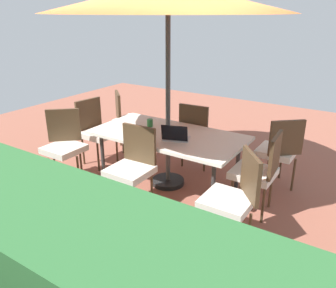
{
  "coord_description": "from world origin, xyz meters",
  "views": [
    {
      "loc": [
        -2.26,
        3.5,
        2.22
      ],
      "look_at": [
        0.0,
        0.0,
        0.58
      ],
      "focal_mm": 36.66,
      "sensor_mm": 36.0,
      "label": 1
    }
  ],
  "objects": [
    {
      "name": "ground_plane",
      "position": [
        0.0,
        0.0,
        -0.01
      ],
      "size": [
        10.0,
        10.0,
        0.02
      ],
      "primitive_type": "cube",
      "color": "#935442"
    },
    {
      "name": "dining_table",
      "position": [
        0.0,
        0.0,
        0.68
      ],
      "size": [
        1.97,
        1.02,
        0.72
      ],
      "color": "silver",
      "rests_on": "ground_plane"
    },
    {
      "name": "chair_east",
      "position": [
        1.29,
        0.0,
        0.55
      ],
      "size": [
        0.49,
        0.48,
        0.98
      ],
      "rotation": [
        0.0,
        0.0,
        4.58
      ],
      "color": "silver",
      "rests_on": "ground_plane"
    },
    {
      "name": "chair_northwest",
      "position": [
        -1.23,
        0.74,
        0.55
      ],
      "size": [
        0.58,
        0.58,
        0.98
      ],
      "rotation": [
        0.0,
        0.0,
        2.26
      ],
      "color": "silver",
      "rests_on": "ground_plane"
    },
    {
      "name": "chair_south",
      "position": [
        -0.05,
        -0.72,
        0.55
      ],
      "size": [
        0.47,
        0.48,
        0.98
      ],
      "rotation": [
        0.0,
        0.0,
        0.08
      ],
      "color": "silver",
      "rests_on": "ground_plane"
    },
    {
      "name": "chair_north",
      "position": [
        0.03,
        0.7,
        0.55
      ],
      "size": [
        0.46,
        0.47,
        0.98
      ],
      "rotation": [
        0.0,
        0.0,
        3.19
      ],
      "color": "silver",
      "rests_on": "ground_plane"
    },
    {
      "name": "chair_northeast",
      "position": [
        1.23,
        0.67,
        0.55
      ],
      "size": [
        0.59,
        0.59,
        0.98
      ],
      "rotation": [
        0.0,
        0.0,
        3.87
      ],
      "color": "silver",
      "rests_on": "ground_plane"
    },
    {
      "name": "chair_southeast",
      "position": [
        1.25,
        -0.7,
        0.55
      ],
      "size": [
        0.59,
        0.59,
        0.98
      ],
      "rotation": [
        0.0,
        0.0,
        5.53
      ],
      "color": "silver",
      "rests_on": "ground_plane"
    },
    {
      "name": "chair_southwest",
      "position": [
        -1.25,
        -0.69,
        0.55
      ],
      "size": [
        0.59,
        0.59,
        0.98
      ],
      "rotation": [
        0.0,
        0.0,
        0.73
      ],
      "color": "silver",
      "rests_on": "ground_plane"
    },
    {
      "name": "chair_west",
      "position": [
        -1.24,
        0.03,
        0.55
      ],
      "size": [
        0.48,
        0.47,
        0.98
      ],
      "rotation": [
        0.0,
        0.0,
        1.65
      ],
      "color": "silver",
      "rests_on": "ground_plane"
    },
    {
      "name": "laptop",
      "position": [
        -0.21,
        0.15,
        0.77
      ],
      "size": [
        0.38,
        0.34,
        0.21
      ],
      "rotation": [
        0.0,
        0.0,
        0.33
      ],
      "color": "#B7B7BC",
      "rests_on": "dining_table"
    },
    {
      "name": "cup",
      "position": [
        0.37,
        -0.11,
        0.78
      ],
      "size": [
        0.08,
        0.08,
        0.1
      ],
      "primitive_type": "cylinder",
      "color": "#286B33",
      "rests_on": "dining_table"
    }
  ]
}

